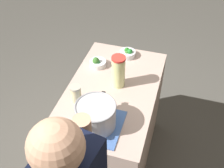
% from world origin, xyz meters
% --- Properties ---
extents(ground_plane, '(8.00, 8.00, 0.00)m').
position_xyz_m(ground_plane, '(0.00, 0.00, 0.00)').
color(ground_plane, '#525049').
extents(counter_slab, '(1.08, 0.65, 0.91)m').
position_xyz_m(counter_slab, '(0.00, 0.00, 0.46)').
color(counter_slab, '#BEA294').
rests_on(counter_slab, ground_plane).
extents(dish_cloth, '(0.32, 0.33, 0.01)m').
position_xyz_m(dish_cloth, '(0.35, 0.00, 0.92)').
color(dish_cloth, '#466BB1').
rests_on(dish_cloth, counter_slab).
extents(cooking_pot, '(0.33, 0.26, 0.17)m').
position_xyz_m(cooking_pot, '(0.35, 0.00, 1.01)').
color(cooking_pot, '#B7B7BC').
rests_on(cooking_pot, dish_cloth).
extents(lemonade_pitcher, '(0.10, 0.10, 0.25)m').
position_xyz_m(lemonade_pitcher, '(-0.06, 0.03, 1.04)').
color(lemonade_pitcher, '#E8ED9A').
rests_on(lemonade_pitcher, counter_slab).
extents(mason_jar, '(0.08, 0.08, 0.13)m').
position_xyz_m(mason_jar, '(0.18, -0.20, 0.98)').
color(mason_jar, beige).
rests_on(mason_jar, counter_slab).
extents(broccoli_bowl_front, '(0.13, 0.13, 0.08)m').
position_xyz_m(broccoli_bowl_front, '(-0.23, -0.19, 0.94)').
color(broccoli_bowl_front, silver).
rests_on(broccoli_bowl_front, counter_slab).
extents(broccoli_bowl_center, '(0.13, 0.13, 0.08)m').
position_xyz_m(broccoli_bowl_center, '(-0.42, 0.01, 0.94)').
color(broccoli_bowl_center, silver).
rests_on(broccoli_bowl_center, counter_slab).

